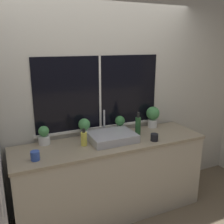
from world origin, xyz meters
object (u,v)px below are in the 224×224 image
at_px(potted_plant_center_right, 120,123).
at_px(bottle_tall, 138,126).
at_px(mug_black, 154,137).
at_px(potted_plant_far_left, 44,136).
at_px(soap_bottle, 84,138).
at_px(potted_plant_far_right, 153,115).
at_px(sink, 112,137).
at_px(mug_blue, 35,156).
at_px(potted_plant_center_left, 84,127).

xyz_separation_m(potted_plant_center_right, bottle_tall, (0.14, -0.21, 0.00)).
height_order(potted_plant_center_right, mug_black, potted_plant_center_right).
bearing_deg(potted_plant_far_left, soap_bottle, -28.82).
relative_size(potted_plant_center_right, mug_black, 2.43).
xyz_separation_m(potted_plant_far_right, bottle_tall, (-0.35, -0.21, -0.04)).
bearing_deg(sink, potted_plant_center_right, 45.53).
bearing_deg(mug_blue, potted_plant_center_left, 30.56).
bearing_deg(potted_plant_far_right, mug_black, -120.66).
distance_m(potted_plant_center_left, potted_plant_center_right, 0.47).
relative_size(potted_plant_far_left, soap_bottle, 1.10).
distance_m(bottle_tall, mug_blue, 1.24).
bearing_deg(potted_plant_center_left, sink, -38.51).
relative_size(soap_bottle, mug_blue, 2.10).
xyz_separation_m(mug_blue, mug_black, (1.33, -0.06, -0.00)).
bearing_deg(mug_black, potted_plant_center_left, 149.09).
bearing_deg(potted_plant_center_left, potted_plant_far_right, 0.00).
distance_m(sink, potted_plant_far_right, 0.73).
xyz_separation_m(sink, potted_plant_far_right, (0.69, 0.21, 0.12)).
bearing_deg(mug_black, soap_bottle, 165.20).
distance_m(potted_plant_center_left, mug_black, 0.83).
relative_size(potted_plant_far_left, potted_plant_center_right, 0.99).
height_order(mug_blue, mug_black, mug_blue).
distance_m(potted_plant_far_left, mug_blue, 0.40).
distance_m(potted_plant_center_left, bottle_tall, 0.64).
bearing_deg(mug_black, mug_blue, 177.56).
relative_size(potted_plant_far_left, potted_plant_far_right, 0.76).
bearing_deg(potted_plant_far_left, sink, -15.95).
relative_size(potted_plant_far_left, mug_blue, 2.31).
xyz_separation_m(potted_plant_center_right, mug_black, (0.24, -0.42, -0.08)).
bearing_deg(soap_bottle, bottle_tall, 0.35).
bearing_deg(soap_bottle, sink, 1.05).
height_order(potted_plant_far_right, bottle_tall, bottle_tall).
bearing_deg(bottle_tall, potted_plant_center_right, 123.33).
bearing_deg(mug_blue, soap_bottle, 15.50).
bearing_deg(potted_plant_far_left, mug_black, -19.78).
height_order(sink, potted_plant_far_right, sink).
bearing_deg(potted_plant_center_right, bottle_tall, -56.67).
height_order(bottle_tall, mug_blue, bottle_tall).
bearing_deg(soap_bottle, potted_plant_far_left, 151.18).
relative_size(potted_plant_far_left, potted_plant_center_left, 0.89).
distance_m(potted_plant_far_left, potted_plant_center_right, 0.94).
height_order(potted_plant_center_left, mug_blue, potted_plant_center_left).
xyz_separation_m(bottle_tall, mug_black, (0.10, -0.21, -0.08)).
height_order(potted_plant_center_left, soap_bottle, potted_plant_center_left).
bearing_deg(potted_plant_center_left, soap_bottle, -109.81).
height_order(potted_plant_center_right, potted_plant_far_right, potted_plant_far_right).
bearing_deg(sink, potted_plant_far_right, 16.81).
bearing_deg(potted_plant_far_right, sink, -163.19).
relative_size(potted_plant_far_right, soap_bottle, 1.45).
xyz_separation_m(soap_bottle, mug_blue, (-0.54, -0.15, -0.03)).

